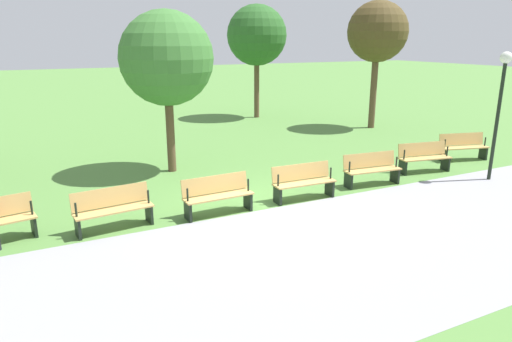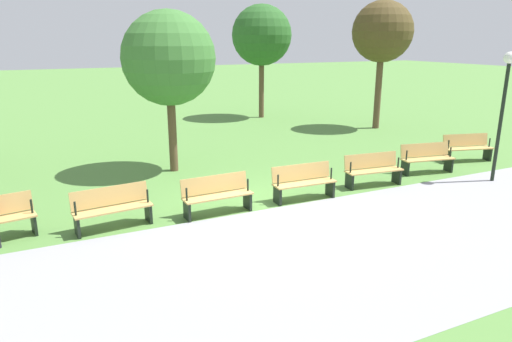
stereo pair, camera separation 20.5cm
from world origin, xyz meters
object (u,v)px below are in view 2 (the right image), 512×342
Objects in this scene: bench_4 at (217,194)px; bench_5 at (112,207)px; bench_0 at (467,147)px; bench_2 at (373,169)px; lamp_post at (505,92)px; bench_1 at (427,158)px; tree_2 at (262,36)px; tree_3 at (382,32)px; bench_3 at (303,182)px; tree_1 at (169,59)px.

bench_5 is (2.32, -0.16, 0.00)m from bench_4.
bench_0 is 1.03× the size of bench_4.
bench_2 is 4.17m from lamp_post.
tree_2 is at bearing -80.11° from bench_1.
bench_2 is at bearing 173.96° from bench_5.
bench_4 is 0.30× the size of tree_3.
bench_3 is 0.29× the size of tree_2.
bench_0 is 2.33m from bench_1.
bench_4 is at bearing 33.93° from tree_3.
lamp_post is at bearing 167.79° from bench_5.
bench_4 is 0.99× the size of bench_5.
bench_5 is at bearing 0.01° from bench_3.
tree_1 is at bearing -4.32° from bench_0.
tree_2 reaches higher than bench_4.
bench_2 is 4.66m from bench_4.
tree_3 is 8.46m from lamp_post.
bench_3 is at bearing 177.99° from bench_4.
bench_4 is at bearing 59.69° from tree_2.
bench_4 is at bearing -6.79° from lamp_post.
tree_3 is at bearing 124.44° from tree_2.
bench_0 is 1.03× the size of bench_3.
bench_0 is 11.79m from tree_2.
tree_3 reaches higher than bench_3.
bench_3 and bench_5 have the same top height.
bench_1 is 1.01× the size of bench_2.
bench_1 is (2.28, 0.49, 0.00)m from bench_0.
tree_3 is (-3.44, -6.51, 3.73)m from bench_1.
bench_1 is at bearing 175.96° from bench_5.
bench_4 is 4.96m from tree_1.
bench_0 is at bearing -120.78° from lamp_post.
bench_3 is (4.63, 0.49, 0.00)m from bench_1.
tree_2 is at bearing -134.34° from bench_5.
bench_3 is 2.33m from bench_4.
tree_2 reaches higher than bench_3.
bench_0 is 9.29m from bench_4.
bench_0 is 3.07m from lamp_post.
bench_1 is at bearing 26.13° from bench_0.
bench_3 is at bearing -9.49° from lamp_post.
tree_2 is 6.03m from tree_3.
tree_1 reaches higher than bench_5.
bench_0 is at bearing -163.93° from bench_2.
bench_2 is 2.33m from bench_3.
bench_2 is at bearing -18.16° from lamp_post.
lamp_post is at bearing 167.88° from bench_2.
lamp_post is at bearing 148.06° from tree_1.
bench_5 is 0.30× the size of tree_2.
bench_2 and bench_5 have the same top height.
tree_1 is at bearing -31.94° from lamp_post.
tree_2 is at bearing -55.56° from tree_3.
bench_1 is 9.29m from bench_5.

